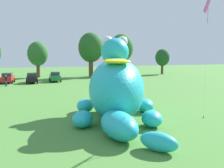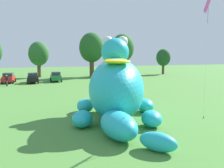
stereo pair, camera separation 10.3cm
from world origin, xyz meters
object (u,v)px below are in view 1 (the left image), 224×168
at_px(car_red, 8,78).
at_px(giant_inflatable_creature, 116,88).
at_px(tethered_flying_kite, 208,4).
at_px(car_black, 32,78).
at_px(spectator_by_cars, 6,81).
at_px(car_green, 55,77).

bearing_deg(car_red, giant_inflatable_creature, -71.63).
distance_m(giant_inflatable_creature, tethered_flying_kite, 9.07).
distance_m(car_black, tethered_flying_kite, 32.42).
xyz_separation_m(giant_inflatable_creature, tethered_flying_kite, (6.39, -1.94, 6.13)).
relative_size(car_black, spectator_by_cars, 2.42).
height_order(car_red, tethered_flying_kite, tethered_flying_kite).
relative_size(car_green, tethered_flying_kite, 0.44).
bearing_deg(car_black, car_green, 15.31).
height_order(giant_inflatable_creature, spectator_by_cars, giant_inflatable_creature).
bearing_deg(spectator_by_cars, car_black, 42.11).
bearing_deg(giant_inflatable_creature, car_red, 108.37).
bearing_deg(car_red, spectator_by_cars, -89.47).
bearing_deg(tethered_flying_kite, giant_inflatable_creature, 163.09).
height_order(car_green, tethered_flying_kite, tethered_flying_kite).
distance_m(car_red, car_green, 7.79).
distance_m(car_red, tethered_flying_kite, 35.03).
relative_size(car_red, car_black, 1.03).
xyz_separation_m(spectator_by_cars, tethered_flying_kite, (15.77, -25.69, 7.64)).
relative_size(car_red, spectator_by_cars, 2.48).
height_order(car_black, tethered_flying_kite, tethered_flying_kite).
relative_size(giant_inflatable_creature, spectator_by_cars, 7.59).
bearing_deg(tethered_flying_kite, car_black, 112.28).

